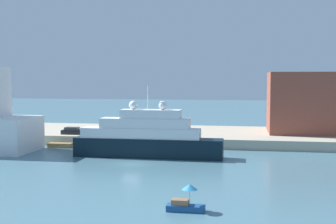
{
  "coord_description": "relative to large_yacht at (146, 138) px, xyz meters",
  "views": [
    {
      "loc": [
        16.32,
        -63.76,
        12.64
      ],
      "look_at": [
        4.45,
        6.0,
        7.34
      ],
      "focal_mm": 48.35,
      "sensor_mm": 36.0,
      "label": 1
    }
  ],
  "objects": [
    {
      "name": "ground",
      "position": [
        -0.83,
        -6.46,
        -3.09
      ],
      "size": [
        400.0,
        400.0,
        0.0
      ],
      "primitive_type": "plane",
      "color": "slate"
    },
    {
      "name": "quay_dock",
      "position": [
        -0.83,
        21.2,
        -2.2
      ],
      "size": [
        110.0,
        23.32,
        1.8
      ],
      "primitive_type": "cube",
      "color": "#ADA38E",
      "rests_on": "ground"
    },
    {
      "name": "large_yacht",
      "position": [
        0.0,
        0.0,
        0.0
      ],
      "size": [
        23.93,
        3.67,
        11.49
      ],
      "color": "black",
      "rests_on": "ground"
    },
    {
      "name": "small_motorboat",
      "position": [
        10.07,
        -28.36,
        -2.18
      ],
      "size": [
        3.66,
        1.51,
        2.64
      ],
      "color": "navy",
      "rests_on": "ground"
    },
    {
      "name": "work_barge",
      "position": [
        -17.67,
        7.33,
        -2.69
      ],
      "size": [
        4.39,
        1.75,
        0.81
      ],
      "primitive_type": "cube",
      "color": "olive",
      "rests_on": "ground"
    },
    {
      "name": "harbor_building",
      "position": [
        29.61,
        23.45,
        4.72
      ],
      "size": [
        18.8,
        13.62,
        12.04
      ],
      "primitive_type": "cube",
      "color": "brown",
      "rests_on": "quay_dock"
    },
    {
      "name": "parked_car",
      "position": [
        -17.4,
        12.63,
        -0.71
      ],
      "size": [
        4.33,
        1.86,
        1.37
      ],
      "color": "black",
      "rests_on": "quay_dock"
    },
    {
      "name": "person_figure",
      "position": [
        -12.84,
        11.04,
        -0.51
      ],
      "size": [
        0.36,
        0.36,
        1.69
      ],
      "color": "maroon",
      "rests_on": "quay_dock"
    },
    {
      "name": "mooring_bollard",
      "position": [
        6.86,
        11.02,
        -0.98
      ],
      "size": [
        0.53,
        0.53,
        0.63
      ],
      "primitive_type": "cylinder",
      "color": "black",
      "rests_on": "quay_dock"
    }
  ]
}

